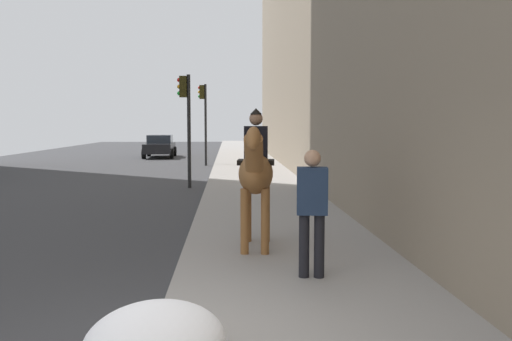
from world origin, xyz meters
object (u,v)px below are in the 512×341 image
mounted_horse_near (256,171)px  traffic_light_near_curb (186,112)px  pedestrian_greeting (312,205)px  traffic_light_far_curb (204,112)px  car_near_lane (160,146)px

mounted_horse_near → traffic_light_near_curb: traffic_light_near_curb is taller
pedestrian_greeting → traffic_light_far_curb: 20.89m
mounted_horse_near → traffic_light_near_curb: size_ratio=0.60×
traffic_light_far_curb → mounted_horse_near: bearing=-174.9°
mounted_horse_near → pedestrian_greeting: size_ratio=1.35×
traffic_light_far_curb → car_near_lane: bearing=24.2°
car_near_lane → traffic_light_near_curb: 16.98m
pedestrian_greeting → car_near_lane: bearing=17.5°
car_near_lane → traffic_light_far_curb: bearing=22.3°
pedestrian_greeting → traffic_light_far_curb: traffic_light_far_curb is taller
pedestrian_greeting → traffic_light_near_curb: size_ratio=0.45×
traffic_light_near_curb → traffic_light_far_curb: traffic_light_far_curb is taller
pedestrian_greeting → car_near_lane: 28.29m
traffic_light_near_curb → traffic_light_far_curb: size_ratio=0.91×
traffic_light_near_curb → car_near_lane: bearing=10.3°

